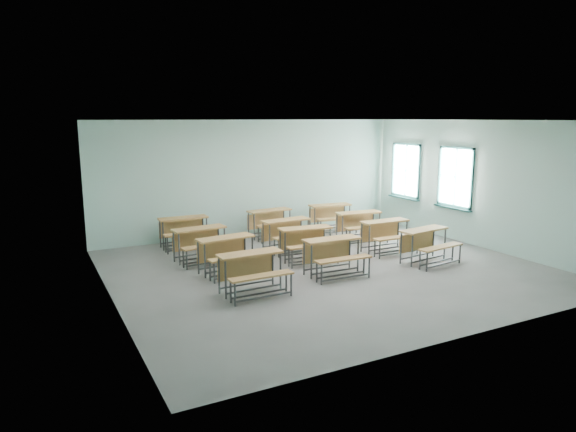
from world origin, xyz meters
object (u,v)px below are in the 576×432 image
desk_unit_r0c1 (334,251)px  desk_unit_r3c2 (332,213)px  desk_unit_r2c2 (360,222)px  desk_unit_r3c1 (271,219)px  desk_unit_r0c2 (427,240)px  desk_unit_r0c0 (253,267)px  desk_unit_r2c0 (201,239)px  desk_unit_r2c1 (288,230)px  desk_unit_r3c0 (185,228)px  desk_unit_r1c1 (307,239)px  desk_unit_r1c0 (228,249)px  desk_unit_r1c2 (387,231)px

desk_unit_r0c1 → desk_unit_r3c2: 4.29m
desk_unit_r2c2 → desk_unit_r3c1: size_ratio=1.02×
desk_unit_r0c2 → desk_unit_r3c2: (-0.15, 3.83, 0.00)m
desk_unit_r0c0 → desk_unit_r2c0: bearing=92.2°
desk_unit_r0c1 → desk_unit_r3c1: bearing=86.9°
desk_unit_r2c1 → desk_unit_r0c0: bearing=-133.6°
desk_unit_r0c1 → desk_unit_r3c0: bearing=121.4°
desk_unit_r1c1 → desk_unit_r0c0: bearing=-137.3°
desk_unit_r3c1 → desk_unit_r3c2: same height
desk_unit_r2c0 → desk_unit_r3c2: bearing=11.4°
desk_unit_r0c2 → desk_unit_r3c1: (-2.08, 3.86, 0.00)m
desk_unit_r1c0 → desk_unit_r2c1: size_ratio=1.02×
desk_unit_r1c1 → desk_unit_r3c0: 3.30m
desk_unit_r1c2 → desk_unit_r0c1: bearing=-154.2°
desk_unit_r1c0 → desk_unit_r3c2: bearing=24.4°
desk_unit_r2c0 → desk_unit_r3c1: bearing=23.6°
desk_unit_r0c2 → desk_unit_r1c1: size_ratio=1.02×
desk_unit_r1c1 → desk_unit_r2c1: (0.05, 1.05, 0.00)m
desk_unit_r0c0 → desk_unit_r2c0: 2.58m
desk_unit_r0c1 → desk_unit_r1c0: 2.23m
desk_unit_r0c0 → desk_unit_r3c0: 3.99m
desk_unit_r1c0 → desk_unit_r1c1: bearing=-4.8°
desk_unit_r0c2 → desk_unit_r2c0: 5.15m
desk_unit_r1c2 → desk_unit_r0c2: bearing=-79.2°
desk_unit_r0c1 → desk_unit_r1c2: 2.41m
desk_unit_r2c0 → desk_unit_r3c2: (4.37, 1.36, 0.00)m
desk_unit_r0c2 → desk_unit_r0c1: bearing=167.9°
desk_unit_r2c2 → desk_unit_r3c1: (-1.96, 1.41, 0.00)m
desk_unit_r1c0 → desk_unit_r2c0: bearing=93.6°
desk_unit_r0c1 → desk_unit_r1c0: (-1.92, 1.15, 0.00)m
desk_unit_r1c2 → desk_unit_r3c2: bearing=89.6°
desk_unit_r0c2 → desk_unit_r3c0: (-4.50, 3.88, 0.00)m
desk_unit_r1c1 → desk_unit_r2c1: size_ratio=1.02×
desk_unit_r0c0 → desk_unit_r0c1: 1.99m
desk_unit_r3c0 → desk_unit_r3c1: bearing=-0.0°
desk_unit_r3c0 → desk_unit_r3c1: (2.42, -0.03, 0.00)m
desk_unit_r1c1 → desk_unit_r3c1: bearing=90.0°
desk_unit_r1c2 → desk_unit_r3c1: size_ratio=0.97×
desk_unit_r2c2 → desk_unit_r1c2: bearing=-88.3°
desk_unit_r3c0 → desk_unit_r3c2: size_ratio=0.95×
desk_unit_r1c0 → desk_unit_r1c2: bearing=-8.6°
desk_unit_r0c1 → desk_unit_r2c0: (-2.13, 2.30, 0.00)m
desk_unit_r0c1 → desk_unit_r3c1: same height
desk_unit_r2c0 → desk_unit_r2c1: size_ratio=1.01×
desk_unit_r1c0 → desk_unit_r2c2: size_ratio=1.01×
desk_unit_r2c2 → desk_unit_r3c2: 1.38m
desk_unit_r0c1 → desk_unit_r1c0: bearing=150.9°
desk_unit_r0c2 → desk_unit_r1c2: bearing=92.0°
desk_unit_r1c1 → desk_unit_r0c1: bearing=-85.6°
desk_unit_r1c2 → desk_unit_r1c1: bearing=175.6°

